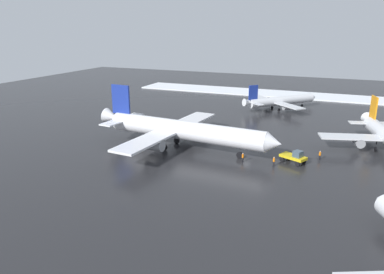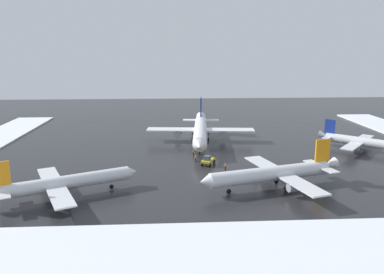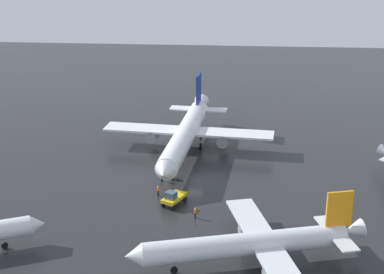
{
  "view_description": "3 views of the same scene",
  "coord_description": "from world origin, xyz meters",
  "px_view_note": "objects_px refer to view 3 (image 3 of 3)",
  "views": [
    {
      "loc": [
        -68.09,
        -17.5,
        23.93
      ],
      "look_at": [
        -5.24,
        8.91,
        3.51
      ],
      "focal_mm": 35.0,
      "sensor_mm": 36.0,
      "label": 1
    },
    {
      "loc": [
        -11.34,
        -97.16,
        27.35
      ],
      "look_at": [
        -5.31,
        10.11,
        2.42
      ],
      "focal_mm": 35.0,
      "sensor_mm": 36.0,
      "label": 2
    },
    {
      "loc": [
        7.2,
        -91.7,
        40.82
      ],
      "look_at": [
        -1.03,
        6.63,
        5.33
      ],
      "focal_mm": 55.0,
      "sensor_mm": 36.0,
      "label": 3
    }
  ],
  "objects_px": {
    "airplane_foreground_jet": "(251,244)",
    "ground_crew_near_tug": "(195,212)",
    "ground_crew_mid_apron": "(158,190)",
    "airplane_parked_starboard": "(186,133)",
    "pushback_tug": "(173,197)",
    "ground_crew_beside_wing": "(162,176)"
  },
  "relations": [
    {
      "from": "pushback_tug",
      "to": "ground_crew_beside_wing",
      "type": "xyz_separation_m",
      "value": [
        -2.98,
        8.72,
        -0.31
      ]
    },
    {
      "from": "airplane_foreground_jet",
      "to": "ground_crew_near_tug",
      "type": "relative_size",
      "value": 17.95
    },
    {
      "from": "airplane_parked_starboard",
      "to": "ground_crew_near_tug",
      "type": "distance_m",
      "value": 26.94
    },
    {
      "from": "pushback_tug",
      "to": "ground_crew_mid_apron",
      "type": "xyz_separation_m",
      "value": [
        -2.82,
        3.12,
        -0.31
      ]
    },
    {
      "from": "ground_crew_mid_apron",
      "to": "ground_crew_beside_wing",
      "type": "distance_m",
      "value": 5.61
    },
    {
      "from": "airplane_parked_starboard",
      "to": "ground_crew_near_tug",
      "type": "relative_size",
      "value": 23.3
    },
    {
      "from": "airplane_foreground_jet",
      "to": "ground_crew_beside_wing",
      "type": "xyz_separation_m",
      "value": [
        -14.77,
        24.97,
        -2.1
      ]
    },
    {
      "from": "ground_crew_beside_wing",
      "to": "ground_crew_near_tug",
      "type": "relative_size",
      "value": 1.0
    },
    {
      "from": "ground_crew_mid_apron",
      "to": "ground_crew_beside_wing",
      "type": "relative_size",
      "value": 1.0
    },
    {
      "from": "ground_crew_mid_apron",
      "to": "ground_crew_near_tug",
      "type": "xyz_separation_m",
      "value": [
        6.54,
        -7.21,
        0.0
      ]
    },
    {
      "from": "ground_crew_beside_wing",
      "to": "pushback_tug",
      "type": "bearing_deg",
      "value": 38.22
    },
    {
      "from": "pushback_tug",
      "to": "ground_crew_beside_wing",
      "type": "bearing_deg",
      "value": -136.0
    },
    {
      "from": "ground_crew_beside_wing",
      "to": "ground_crew_mid_apron",
      "type": "bearing_deg",
      "value": 20.92
    },
    {
      "from": "ground_crew_beside_wing",
      "to": "airplane_parked_starboard",
      "type": "bearing_deg",
      "value": -172.37
    },
    {
      "from": "ground_crew_near_tug",
      "to": "ground_crew_mid_apron",
      "type": "bearing_deg",
      "value": -85.54
    },
    {
      "from": "airplane_foreground_jet",
      "to": "ground_crew_beside_wing",
      "type": "relative_size",
      "value": 17.95
    },
    {
      "from": "airplane_parked_starboard",
      "to": "airplane_foreground_jet",
      "type": "height_order",
      "value": "airplane_parked_starboard"
    },
    {
      "from": "ground_crew_mid_apron",
      "to": "ground_crew_beside_wing",
      "type": "height_order",
      "value": "same"
    },
    {
      "from": "airplane_parked_starboard",
      "to": "airplane_foreground_jet",
      "type": "distance_m",
      "value": 40.46
    },
    {
      "from": "airplane_parked_starboard",
      "to": "ground_crew_beside_wing",
      "type": "xyz_separation_m",
      "value": [
        -2.85,
        -13.69,
        -2.94
      ]
    },
    {
      "from": "airplane_foreground_jet",
      "to": "ground_crew_near_tug",
      "type": "bearing_deg",
      "value": -72.22
    },
    {
      "from": "airplane_parked_starboard",
      "to": "pushback_tug",
      "type": "bearing_deg",
      "value": 5.48
    }
  ]
}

